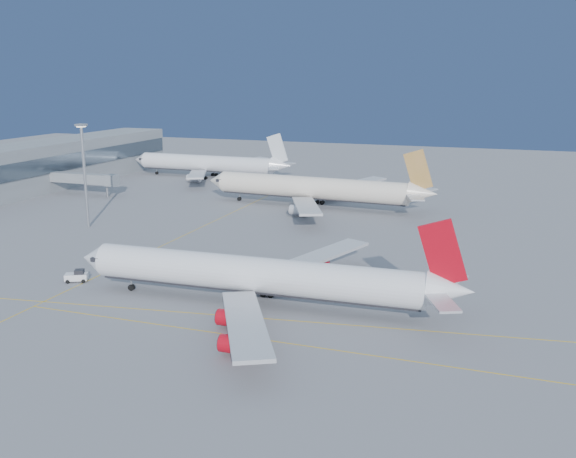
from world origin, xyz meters
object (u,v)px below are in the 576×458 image
(light_mast, at_px, (84,167))
(airliner_virgin, at_px, (261,276))
(airliner_etihad, at_px, (316,188))
(airliner_third, at_px, (210,164))
(pushback_tug, at_px, (77,276))

(light_mast, bearing_deg, airliner_virgin, -31.30)
(airliner_etihad, height_order, light_mast, light_mast)
(airliner_etihad, distance_m, airliner_third, 64.79)
(pushback_tug, xyz_separation_m, light_mast, (-24.74, 36.75, 13.81))
(airliner_etihad, relative_size, light_mast, 2.71)
(airliner_etihad, xyz_separation_m, airliner_third, (-52.16, 38.42, -0.26))
(airliner_etihad, bearing_deg, airliner_virgin, -75.57)
(airliner_virgin, xyz_separation_m, airliner_etihad, (-15.23, 79.03, 0.46))
(pushback_tug, bearing_deg, light_mast, 97.79)
(airliner_third, bearing_deg, airliner_etihad, -35.23)
(airliner_virgin, height_order, airliner_third, airliner_third)
(pushback_tug, bearing_deg, airliner_third, 78.81)
(pushback_tug, height_order, light_mast, light_mast)
(airliner_virgin, distance_m, pushback_tug, 36.28)
(airliner_virgin, bearing_deg, light_mast, 147.04)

